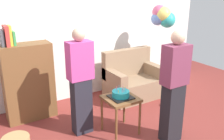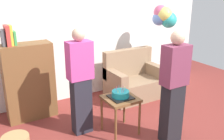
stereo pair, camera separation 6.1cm
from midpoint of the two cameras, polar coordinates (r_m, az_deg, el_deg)
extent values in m
cube|color=silver|center=(5.01, -7.94, 8.86)|extent=(6.00, 0.10, 2.70)
cube|color=#8C7054|center=(5.14, 4.63, -4.12)|extent=(1.10, 0.70, 0.40)
cube|color=#8C7054|center=(5.19, 3.02, 1.75)|extent=(1.10, 0.16, 0.56)
cube|color=#8C7054|center=(4.78, 0.16, -1.72)|extent=(0.16, 0.70, 0.24)
cube|color=#8C7054|center=(5.31, 8.83, 0.12)|extent=(0.16, 0.70, 0.24)
cube|color=brown|center=(4.43, -18.77, -2.63)|extent=(0.80, 0.36, 1.30)
cube|color=#4C4C51|center=(4.18, -24.09, 6.61)|extent=(0.05, 0.18, 0.25)
cube|color=red|center=(4.18, -23.27, 7.14)|extent=(0.06, 0.25, 0.31)
cube|color=gold|center=(4.19, -22.52, 7.25)|extent=(0.04, 0.16, 0.31)
cube|color=#38934C|center=(4.20, -21.84, 6.71)|extent=(0.04, 0.16, 0.22)
cube|color=brown|center=(3.79, 1.52, -6.52)|extent=(0.48, 0.48, 0.04)
cylinder|color=brown|center=(3.68, 0.48, -12.58)|extent=(0.04, 0.04, 0.55)
cylinder|color=brown|center=(3.88, 5.85, -10.85)|extent=(0.04, 0.04, 0.55)
cylinder|color=brown|center=(3.99, -2.75, -9.92)|extent=(0.04, 0.04, 0.55)
cylinder|color=brown|center=(4.18, 2.35, -8.50)|extent=(0.04, 0.04, 0.55)
cube|color=black|center=(3.78, 1.52, -6.14)|extent=(0.32, 0.32, 0.02)
cylinder|color=teal|center=(3.76, 1.53, -5.40)|extent=(0.26, 0.26, 0.09)
cylinder|color=#F2CC4C|center=(3.77, 2.34, -4.18)|extent=(0.01, 0.01, 0.05)
cylinder|color=#EA668C|center=(3.80, 2.00, -3.90)|extent=(0.01, 0.01, 0.06)
cylinder|color=#66B2E5|center=(3.80, 1.13, -3.90)|extent=(0.01, 0.01, 0.06)
cylinder|color=#EA668C|center=(3.79, 0.61, -4.04)|extent=(0.01, 0.01, 0.06)
cylinder|color=#EA668C|center=(3.74, 0.50, -4.32)|extent=(0.01, 0.01, 0.06)
cylinder|color=#66B2E5|center=(3.69, 0.49, -4.74)|extent=(0.01, 0.01, 0.05)
cylinder|color=#F2CC4C|center=(3.66, 0.96, -4.90)|extent=(0.01, 0.01, 0.05)
cylinder|color=#EA668C|center=(3.67, 1.87, -4.72)|extent=(0.01, 0.01, 0.06)
cylinder|color=#EA668C|center=(3.69, 2.27, -4.65)|extent=(0.01, 0.01, 0.06)
cylinder|color=#66B2E5|center=(3.73, 2.63, -4.36)|extent=(0.01, 0.01, 0.06)
cube|color=#23232D|center=(3.89, -7.36, -8.07)|extent=(0.28, 0.20, 0.88)
cube|color=#C6428E|center=(3.63, -7.82, 2.15)|extent=(0.36, 0.22, 0.56)
sphere|color=#D1A889|center=(3.55, -8.08, 7.98)|extent=(0.19, 0.19, 0.19)
cube|color=black|center=(3.76, 12.95, -9.39)|extent=(0.28, 0.20, 0.88)
cube|color=#75334C|center=(3.49, 13.79, 1.13)|extent=(0.36, 0.22, 0.56)
sphere|color=#D1A889|center=(3.40, 14.27, 7.16)|extent=(0.19, 0.19, 0.19)
ellipsoid|color=#473328|center=(4.92, 13.52, -6.95)|extent=(0.28, 0.14, 0.20)
cylinder|color=silver|center=(5.33, 9.95, 3.17)|extent=(0.00, 0.00, 1.58)
sphere|color=#668ED6|center=(5.17, 9.96, 11.38)|extent=(0.26, 0.26, 0.26)
sphere|color=#2DADA8|center=(5.20, 12.10, 11.10)|extent=(0.32, 0.32, 0.32)
sphere|color=#E5D666|center=(5.15, 11.17, 12.31)|extent=(0.30, 0.30, 0.30)
sphere|color=#D65B84|center=(5.19, 10.38, 12.79)|extent=(0.29, 0.29, 0.29)
camera|label=1|loc=(0.03, -90.45, -0.15)|focal=40.28mm
camera|label=2|loc=(0.03, 89.55, 0.15)|focal=40.28mm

